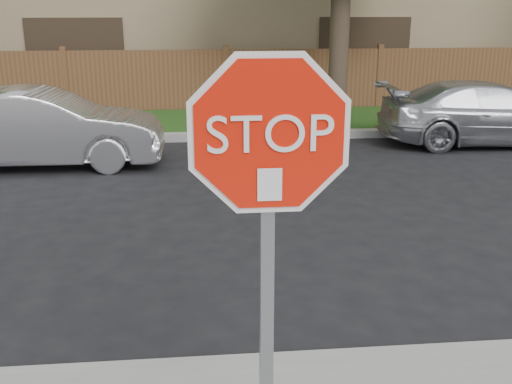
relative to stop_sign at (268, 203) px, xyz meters
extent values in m
plane|color=black|center=(0.44, 1.48, -1.83)|extent=(90.00, 90.00, 0.00)
cube|color=gray|center=(0.44, 9.63, -1.75)|extent=(70.00, 0.30, 0.15)
cube|color=#1E4714|center=(0.44, 11.28, -1.77)|extent=(70.00, 3.00, 0.12)
cube|color=brown|center=(0.44, 12.88, -1.03)|extent=(70.00, 0.12, 1.60)
cylinder|color=#382B21|center=(2.94, 11.18, 0.13)|extent=(0.44, 0.44, 3.92)
cube|color=gray|center=(0.00, 0.05, -0.58)|extent=(0.06, 0.06, 2.30)
cylinder|color=white|center=(0.00, -0.02, 0.32)|extent=(1.01, 0.02, 1.01)
cylinder|color=red|center=(0.00, -0.03, 0.32)|extent=(0.93, 0.02, 0.93)
cube|color=white|center=(0.00, -0.05, 0.10)|extent=(0.11, 0.00, 0.15)
imported|color=silver|center=(-2.96, 7.82, -1.16)|extent=(4.04, 1.42, 1.33)
imported|color=#B6B7BE|center=(5.43, 8.77, -1.21)|extent=(4.32, 1.89, 1.24)
camera|label=1|loc=(-0.31, -2.56, 0.86)|focal=42.00mm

